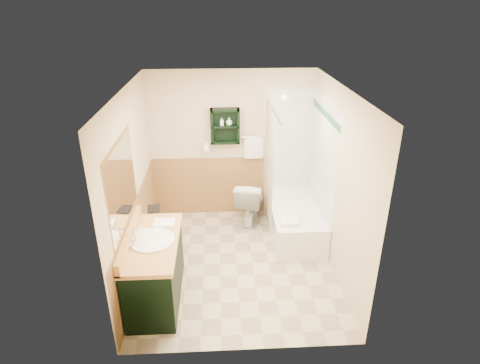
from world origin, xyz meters
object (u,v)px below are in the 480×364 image
(toilet, at_px, (250,202))
(soap_bottle_b, at_px, (229,122))
(wall_shelf, at_px, (225,126))
(bathtub, at_px, (294,220))
(vanity_book, at_px, (147,203))
(soap_bottle_a, at_px, (222,124))
(hair_dryer, at_px, (206,147))
(vanity, at_px, (155,270))

(toilet, height_order, soap_bottle_b, soap_bottle_b)
(wall_shelf, relative_size, bathtub, 0.37)
(vanity_book, xyz_separation_m, soap_bottle_a, (1.01, 1.28, 0.67))
(toilet, distance_m, vanity_book, 1.84)
(hair_dryer, bearing_deg, soap_bottle_a, -6.82)
(wall_shelf, height_order, vanity_book, wall_shelf)
(soap_bottle_b, bearing_deg, vanity, -115.36)
(bathtub, bearing_deg, vanity_book, -163.64)
(vanity, bearing_deg, wall_shelf, 66.18)
(bathtub, bearing_deg, vanity, -144.87)
(toilet, xyz_separation_m, vanity_book, (-1.44, -1.01, 0.56))
(wall_shelf, distance_m, vanity, 2.49)
(vanity_book, relative_size, soap_bottle_a, 1.84)
(wall_shelf, xyz_separation_m, vanity_book, (-1.06, -1.29, -0.63))
(soap_bottle_a, xyz_separation_m, soap_bottle_b, (0.11, 0.00, 0.02))
(vanity, relative_size, bathtub, 0.85)
(vanity, bearing_deg, soap_bottle_b, 64.64)
(hair_dryer, relative_size, vanity_book, 1.08)
(vanity_book, distance_m, soap_bottle_a, 1.77)
(wall_shelf, distance_m, hair_dryer, 0.46)
(vanity_book, bearing_deg, hair_dryer, 51.30)
(wall_shelf, height_order, toilet, wall_shelf)
(soap_bottle_a, bearing_deg, vanity, -112.69)
(vanity, relative_size, vanity_book, 5.78)
(hair_dryer, bearing_deg, bathtub, -27.90)
(vanity, relative_size, toilet, 1.72)
(hair_dryer, distance_m, bathtub, 1.78)
(hair_dryer, height_order, toilet, hair_dryer)
(hair_dryer, relative_size, soap_bottle_a, 1.99)
(soap_bottle_b, bearing_deg, bathtub, -34.95)
(vanity_book, bearing_deg, wall_shelf, 41.91)
(bathtub, relative_size, toilet, 2.01)
(bathtub, height_order, vanity_book, vanity_book)
(bathtub, xyz_separation_m, soap_bottle_a, (-1.07, 0.67, 1.35))
(wall_shelf, height_order, vanity, wall_shelf)
(bathtub, relative_size, soap_bottle_a, 12.43)
(bathtub, xyz_separation_m, soap_bottle_b, (-0.96, 0.67, 1.37))
(bathtub, distance_m, soap_bottle_a, 1.85)
(hair_dryer, height_order, vanity_book, hair_dryer)
(hair_dryer, bearing_deg, vanity, -106.16)
(wall_shelf, distance_m, bathtub, 1.79)
(wall_shelf, relative_size, soap_bottle_a, 4.56)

